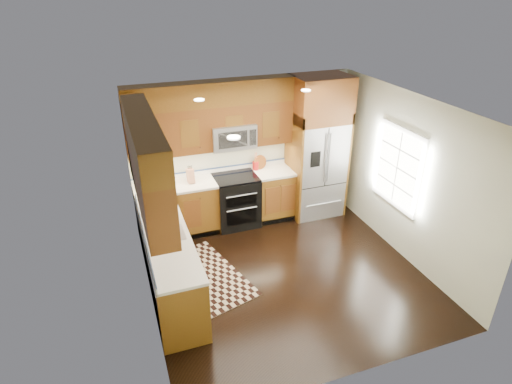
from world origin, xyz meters
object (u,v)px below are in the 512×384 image
object	(u,v)px
rug	(204,277)
utensil_crock	(256,164)
range	(236,201)
refrigerator	(317,148)
knife_block	(190,176)

from	to	relation	value
rug	utensil_crock	size ratio (longest dim) A/B	5.10
range	refrigerator	distance (m)	1.76
rug	knife_block	bearing A→B (deg)	67.82
range	utensil_crock	xyz separation A→B (m)	(0.44, 0.19, 0.58)
rug	knife_block	distance (m)	1.78
refrigerator	rug	distance (m)	3.11
refrigerator	knife_block	xyz separation A→B (m)	(-2.33, 0.10, -0.24)
knife_block	refrigerator	bearing A→B (deg)	-2.41
knife_block	rug	bearing A→B (deg)	-96.77
knife_block	utensil_crock	size ratio (longest dim) A/B	0.93
utensil_crock	range	bearing A→B (deg)	-156.54
refrigerator	rug	bearing A→B (deg)	-152.13
range	utensil_crock	world-z (taller)	utensil_crock
refrigerator	knife_block	distance (m)	2.35
range	utensil_crock	distance (m)	0.76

